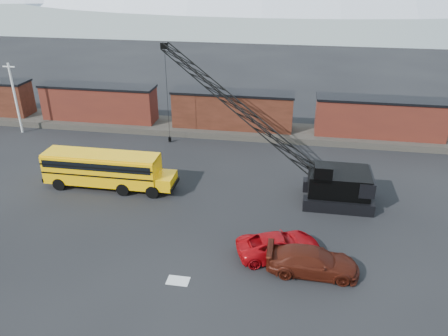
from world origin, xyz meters
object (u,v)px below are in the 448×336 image
object	(u,v)px
school_bus	(106,169)
red_pickup	(279,245)
crawler_crane	(234,104)
maroon_suv	(313,261)

from	to	relation	value
school_bus	red_pickup	bearing A→B (deg)	-25.40
red_pickup	school_bus	bearing A→B (deg)	43.96
crawler_crane	school_bus	bearing A→B (deg)	-150.21
red_pickup	maroon_suv	world-z (taller)	maroon_suv
red_pickup	maroon_suv	xyz separation A→B (m)	(2.23, -1.45, 0.06)
maroon_suv	crawler_crane	xyz separation A→B (m)	(-7.28, 14.61, 5.48)
school_bus	crawler_crane	world-z (taller)	crawler_crane
red_pickup	maroon_suv	bearing A→B (deg)	-143.68
school_bus	maroon_suv	distance (m)	19.62
maroon_suv	school_bus	bearing A→B (deg)	63.60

